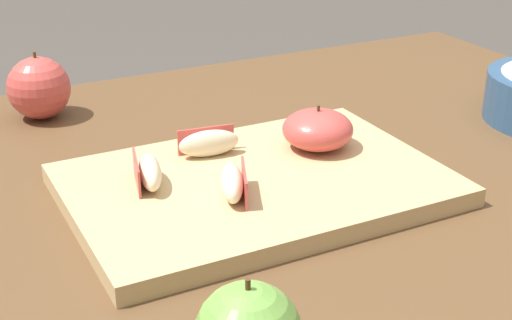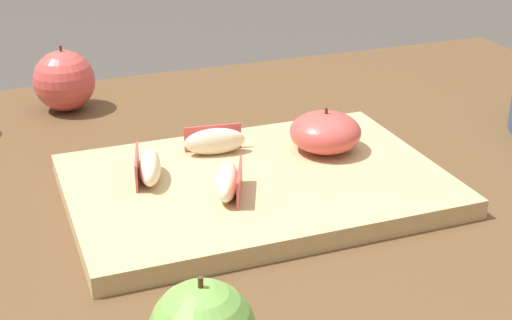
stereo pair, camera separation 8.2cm
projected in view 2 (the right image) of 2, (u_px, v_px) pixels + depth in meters
dining_table at (298, 251)px, 0.94m from camera, size 1.15×0.87×0.75m
cutting_board at (256, 185)px, 0.83m from camera, size 0.41×0.28×0.02m
apple_half_skin_up at (324, 131)px, 0.89m from camera, size 0.09×0.09×0.05m
apple_wedge_right at (228, 182)px, 0.78m from camera, size 0.05×0.08×0.03m
apple_wedge_near_knife at (149, 167)px, 0.81m from camera, size 0.04×0.08×0.03m
apple_wedge_front at (215, 141)px, 0.88m from camera, size 0.07×0.03×0.03m
whole_apple_pink_lady at (64, 81)px, 1.06m from camera, size 0.09×0.09×0.10m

